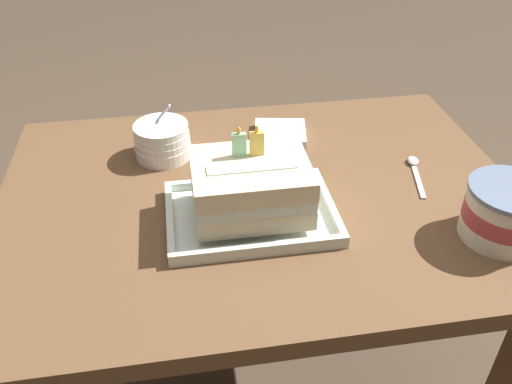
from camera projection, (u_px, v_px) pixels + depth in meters
name	position (u px, v px, depth m)	size (l,w,h in m)	color
dining_table	(260.00, 236.00, 1.08)	(0.99, 0.71, 0.68)	brown
foil_tray	(251.00, 215.00, 0.95)	(0.30, 0.21, 0.02)	silver
birthday_cake	(251.00, 186.00, 0.91)	(0.20, 0.16, 0.15)	beige
bowl_stack	(162.00, 141.00, 1.10)	(0.12, 0.12, 0.11)	white
ice_cream_tub	(506.00, 212.00, 0.89)	(0.14, 0.14, 0.10)	silver
serving_spoon_near_tray	(414.00, 166.00, 1.08)	(0.05, 0.14, 0.01)	silver
napkin_pile	(280.00, 133.00, 1.18)	(0.13, 0.12, 0.02)	white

